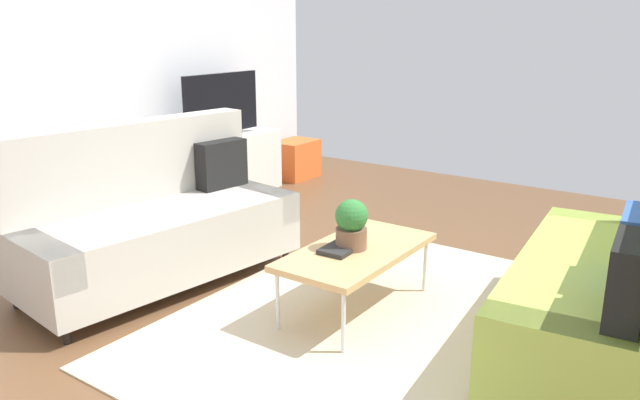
# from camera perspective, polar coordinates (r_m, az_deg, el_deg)

# --- Properties ---
(ground_plane) EXTENTS (7.68, 7.68, 0.00)m
(ground_plane) POSITION_cam_1_polar(r_m,az_deg,el_deg) (4.01, 1.40, -10.07)
(ground_plane) COLOR brown
(wall_far) EXTENTS (6.40, 0.12, 2.90)m
(wall_far) POSITION_cam_1_polar(r_m,az_deg,el_deg) (5.67, -23.22, 11.56)
(wall_far) COLOR silver
(wall_far) RESTS_ON ground_plane
(area_rug) EXTENTS (2.90, 2.20, 0.01)m
(area_rug) POSITION_cam_1_polar(r_m,az_deg,el_deg) (3.88, 5.46, -10.99)
(area_rug) COLOR beige
(area_rug) RESTS_ON ground_plane
(couch_beige) EXTENTS (1.99, 1.08, 1.10)m
(couch_beige) POSITION_cam_1_polar(r_m,az_deg,el_deg) (4.47, -14.90, -1.78)
(couch_beige) COLOR #B2ADA3
(couch_beige) RESTS_ON ground_plane
(couch_green) EXTENTS (1.97, 1.03, 1.10)m
(couch_green) POSITION_cam_1_polar(r_m,az_deg,el_deg) (3.64, 25.54, -6.85)
(couch_green) COLOR #A3BC4C
(couch_green) RESTS_ON ground_plane
(coffee_table) EXTENTS (1.10, 0.56, 0.42)m
(coffee_table) POSITION_cam_1_polar(r_m,az_deg,el_deg) (3.86, 3.40, -4.84)
(coffee_table) COLOR tan
(coffee_table) RESTS_ON ground_plane
(tv_console) EXTENTS (1.40, 0.44, 0.64)m
(tv_console) POSITION_cam_1_polar(r_m,az_deg,el_deg) (6.54, -8.91, 3.03)
(tv_console) COLOR silver
(tv_console) RESTS_ON ground_plane
(tv) EXTENTS (1.00, 0.20, 0.64)m
(tv) POSITION_cam_1_polar(r_m,az_deg,el_deg) (6.42, -9.02, 8.52)
(tv) COLOR black
(tv) RESTS_ON tv_console
(storage_trunk) EXTENTS (0.52, 0.40, 0.44)m
(storage_trunk) POSITION_cam_1_polar(r_m,az_deg,el_deg) (7.31, -2.32, 3.77)
(storage_trunk) COLOR orange
(storage_trunk) RESTS_ON ground_plane
(potted_plant) EXTENTS (0.20, 0.20, 0.31)m
(potted_plant) POSITION_cam_1_polar(r_m,az_deg,el_deg) (3.80, 2.91, -2.22)
(potted_plant) COLOR brown
(potted_plant) RESTS_ON coffee_table
(table_book_0) EXTENTS (0.25, 0.19, 0.03)m
(table_book_0) POSITION_cam_1_polar(r_m,az_deg,el_deg) (3.79, 1.76, -4.54)
(table_book_0) COLOR #262626
(table_book_0) RESTS_ON coffee_table
(vase_0) EXTENTS (0.09, 0.09, 0.15)m
(vase_0) POSITION_cam_1_polar(r_m,az_deg,el_deg) (6.11, -13.20, 5.69)
(vase_0) COLOR #4C72B2
(vase_0) RESTS_ON tv_console
(vase_1) EXTENTS (0.12, 0.12, 0.15)m
(vase_1) POSITION_cam_1_polar(r_m,az_deg,el_deg) (6.21, -12.14, 5.92)
(vase_1) COLOR #4C72B2
(vase_1) RESTS_ON tv_console
(bottle_0) EXTENTS (0.05, 0.05, 0.16)m
(bottle_0) POSITION_cam_1_polar(r_m,az_deg,el_deg) (6.26, -10.39, 6.12)
(bottle_0) COLOR #262626
(bottle_0) RESTS_ON tv_console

